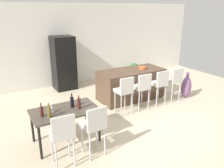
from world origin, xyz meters
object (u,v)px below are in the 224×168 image
Objects in this scene: bar_chair_left at (125,90)px; wine_bottle_right at (42,111)px; wine_bottle_left at (79,103)px; bar_chair_far at (175,79)px; kitchen_island at (131,84)px; wine_bottle_end at (49,112)px; dining_chair_near at (62,132)px; wine_bottle_far at (72,102)px; dining_table at (65,113)px; wine_glass_middle at (51,107)px; potted_plant at (134,69)px; dining_chair_far at (95,124)px; bar_chair_middle at (142,86)px; refrigerator at (64,63)px; fruit_bowl at (142,68)px; floor_vase at (186,87)px; bar_chair_right at (160,82)px.

wine_bottle_right is at bearing -166.29° from bar_chair_left.
wine_bottle_left is at bearing -158.94° from bar_chair_left.
kitchen_island is at bearing 139.02° from bar_chair_far.
kitchen_island is at bearing 26.92° from wine_bottle_end.
wine_bottle_left is at bearing 48.47° from dining_chair_near.
wine_bottle_far is (-3.40, -0.43, 0.16)m from bar_chair_far.
wine_bottle_end reaches higher than dining_table.
wine_bottle_end is 0.22m from wine_glass_middle.
wine_bottle_left is at bearing -138.60° from potted_plant.
dining_chair_far is at bearing -67.98° from dining_table.
bar_chair_middle reaches higher than wine_bottle_end.
dining_chair_near reaches higher than wine_bottle_left.
refrigerator is (-2.48, 2.80, 0.22)m from bar_chair_far.
dining_chair_near is 4.47× the size of fruit_bowl.
bar_chair_far is 1.00× the size of dining_chair_near.
dining_table is 0.33m from wine_glass_middle.
bar_chair_right is at bearing -179.01° from floor_vase.
refrigerator is at bearing 114.45° from bar_chair_middle.
bar_chair_right is 6.03× the size of wine_glass_middle.
wine_bottle_left is 0.16× the size of refrigerator.
wine_bottle_left is at bearing -12.09° from wine_glass_middle.
wine_bottle_far reaches higher than wine_glass_middle.
wine_bottle_left is at bearing -103.62° from refrigerator.
wine_bottle_end is 0.16m from wine_bottle_right.
wine_bottle_far is 1.04× the size of wine_bottle_end.
bar_chair_left is 1.63m from wine_bottle_left.
bar_chair_middle is at bearing -105.31° from kitchen_island.
bar_chair_far is at bearing 17.79° from dining_chair_near.
fruit_bowl is 0.42× the size of potted_plant.
wine_glass_middle is 3.54m from refrigerator.
floor_vase is (3.87, 0.60, -0.50)m from wine_bottle_left.
wine_bottle_far is 0.37× the size of floor_vase.
wine_bottle_far is at bearing -152.08° from kitchen_island.
potted_plant is (4.47, 3.45, -0.54)m from wine_bottle_end.
refrigerator is 3.31× the size of potted_plant.
wine_glass_middle is at bearing -167.22° from bar_chair_left.
bar_chair_far is at bearing -177.99° from floor_vase.
dining_chair_far is at bearing -139.94° from bar_chair_left.
kitchen_island is 3.35m from wine_bottle_end.
bar_chair_middle is 2.41m from dining_chair_far.
wine_bottle_left is at bearing -152.82° from fruit_bowl.
bar_chair_far is 1.27× the size of floor_vase.
bar_chair_right is 2.97m from dining_chair_far.
wine_bottle_end is 5.67m from potted_plant.
wine_bottle_far reaches higher than fruit_bowl.
floor_vase is at bearing 0.64° from bar_chair_middle.
dining_chair_near is 3.72× the size of wine_bottle_right.
refrigerator reaches higher than bar_chair_left.
wine_bottle_right is 0.51× the size of potted_plant.
wine_bottle_right is (-2.85, -0.55, 0.15)m from bar_chair_middle.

